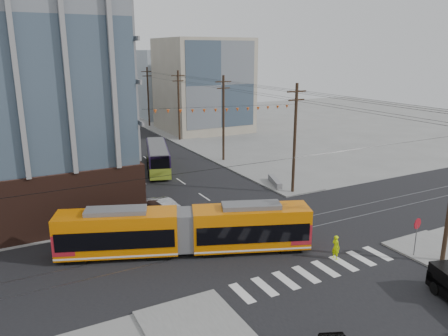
# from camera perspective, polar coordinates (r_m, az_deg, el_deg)

# --- Properties ---
(ground) EXTENTS (160.00, 160.00, 0.00)m
(ground) POSITION_cam_1_polar(r_m,az_deg,el_deg) (32.06, 8.44, -10.98)
(ground) COLOR slate
(bg_bldg_ne_near) EXTENTS (14.00, 14.00, 16.00)m
(bg_bldg_ne_near) POSITION_cam_1_polar(r_m,az_deg,el_deg) (78.66, -2.79, 10.76)
(bg_bldg_ne_near) COLOR gray
(bg_bldg_ne_near) RESTS_ON ground
(bg_bldg_nw_far) EXTENTS (16.00, 18.00, 20.00)m
(bg_bldg_nw_far) POSITION_cam_1_polar(r_m,az_deg,el_deg) (95.10, -26.43, 11.21)
(bg_bldg_nw_far) COLOR gray
(bg_bldg_nw_far) RESTS_ON ground
(bg_bldg_ne_far) EXTENTS (16.00, 16.00, 14.00)m
(bg_bldg_ne_far) POSITION_cam_1_polar(r_m,az_deg,el_deg) (97.86, -6.80, 10.95)
(bg_bldg_ne_far) COLOR #8C99A5
(bg_bldg_ne_far) RESTS_ON ground
(utility_pole_far) EXTENTS (0.30, 0.30, 11.00)m
(utility_pole_far) POSITION_cam_1_polar(r_m,az_deg,el_deg) (83.54, -9.87, 9.09)
(utility_pole_far) COLOR black
(utility_pole_far) RESTS_ON ground
(streetcar) EXTENTS (17.38, 8.85, 3.41)m
(streetcar) POSITION_cam_1_polar(r_m,az_deg,el_deg) (31.25, -5.09, -8.14)
(streetcar) COLOR #D16802
(streetcar) RESTS_ON ground
(city_bus) EXTENTS (5.38, 11.11, 3.09)m
(city_bus) POSITION_cam_1_polar(r_m,az_deg,el_deg) (53.13, -8.65, 1.40)
(city_bus) COLOR #22133B
(city_bus) RESTS_ON ground
(parked_car_silver) EXTENTS (2.92, 4.46, 1.39)m
(parked_car_silver) POSITION_cam_1_polar(r_m,az_deg,el_deg) (39.33, -8.53, -4.84)
(parked_car_silver) COLOR #9D9E9F
(parked_car_silver) RESTS_ON ground
(parked_car_white) EXTENTS (2.06, 4.76, 1.36)m
(parked_car_white) POSITION_cam_1_polar(r_m,az_deg,el_deg) (45.82, -12.02, -2.12)
(parked_car_white) COLOR silver
(parked_car_white) RESTS_ON ground
(parked_car_grey) EXTENTS (4.00, 5.24, 1.32)m
(parked_car_grey) POSITION_cam_1_polar(r_m,az_deg,el_deg) (51.50, -13.40, -0.30)
(parked_car_grey) COLOR slate
(parked_car_grey) RESTS_ON ground
(pedestrian) EXTENTS (0.46, 0.66, 1.74)m
(pedestrian) POSITION_cam_1_polar(r_m,az_deg,el_deg) (31.58, 14.39, -9.99)
(pedestrian) COLOR #C6EF04
(pedestrian) RESTS_ON ground
(stop_sign) EXTENTS (0.94, 0.94, 2.73)m
(stop_sign) POSITION_cam_1_polar(r_m,az_deg,el_deg) (33.42, 23.75, -8.49)
(stop_sign) COLOR #9D0A16
(stop_sign) RESTS_ON ground
(jersey_barrier) EXTENTS (2.09, 3.89, 0.76)m
(jersey_barrier) POSITION_cam_1_polar(r_m,az_deg,el_deg) (46.94, 6.67, -1.85)
(jersey_barrier) COLOR slate
(jersey_barrier) RESTS_ON ground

